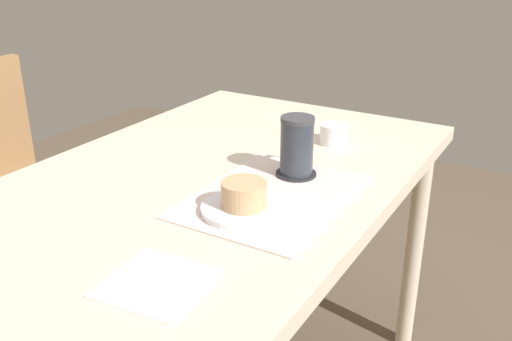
% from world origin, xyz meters
% --- Properties ---
extents(dining_table, '(1.24, 0.77, 0.71)m').
position_xyz_m(dining_table, '(0.00, 0.00, 0.64)').
color(dining_table, beige).
rests_on(dining_table, ground_plane).
extents(wooden_chair, '(0.45, 0.45, 0.86)m').
position_xyz_m(wooden_chair, '(0.01, 0.71, 0.49)').
color(wooden_chair, '#997047').
rests_on(wooden_chair, ground_plane).
extents(placemat, '(0.39, 0.28, 0.00)m').
position_xyz_m(placemat, '(-0.02, -0.18, 0.72)').
color(placemat, silver).
rests_on(placemat, dining_table).
extents(pastry_plate, '(0.16, 0.16, 0.01)m').
position_xyz_m(pastry_plate, '(-0.11, -0.16, 0.72)').
color(pastry_plate, white).
rests_on(pastry_plate, placemat).
extents(pastry, '(0.09, 0.09, 0.05)m').
position_xyz_m(pastry, '(-0.11, -0.16, 0.75)').
color(pastry, tan).
rests_on(pastry, pastry_plate).
extents(coffee_coaster, '(0.09, 0.09, 0.00)m').
position_xyz_m(coffee_coaster, '(0.09, -0.17, 0.72)').
color(coffee_coaster, '#232328').
rests_on(coffee_coaster, placemat).
extents(coffee_mug, '(0.11, 0.07, 0.13)m').
position_xyz_m(coffee_mug, '(0.10, -0.17, 0.79)').
color(coffee_mug, '#2D333D').
rests_on(coffee_mug, coffee_coaster).
extents(paper_napkin, '(0.16, 0.16, 0.00)m').
position_xyz_m(paper_napkin, '(-0.38, -0.17, 0.72)').
color(paper_napkin, white).
rests_on(paper_napkin, dining_table).
extents(sugar_bowl, '(0.07, 0.07, 0.05)m').
position_xyz_m(sugar_bowl, '(0.33, -0.15, 0.74)').
color(sugar_bowl, white).
rests_on(sugar_bowl, dining_table).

